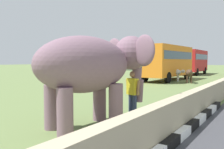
{
  "coord_description": "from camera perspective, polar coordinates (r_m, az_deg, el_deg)",
  "views": [
    {
      "loc": [
        -3.17,
        1.95,
        2.03
      ],
      "look_at": [
        2.7,
        5.96,
        1.6
      ],
      "focal_mm": 37.38,
      "sensor_mm": 36.0,
      "label": 1
    }
  ],
  "objects": [
    {
      "name": "bus_red",
      "position": [
        36.0,
        19.19,
        3.33
      ],
      "size": [
        8.08,
        2.75,
        3.5
      ],
      "color": "#B21E1E",
      "rests_on": "ground_plane"
    },
    {
      "name": "bus_orange",
      "position": [
        24.45,
        13.4,
        3.46
      ],
      "size": [
        8.37,
        2.75,
        3.5
      ],
      "color": "orange",
      "rests_on": "ground_plane"
    },
    {
      "name": "elephant",
      "position": [
        7.2,
        -4.32,
        2.16
      ],
      "size": [
        4.07,
        3.02,
        2.87
      ],
      "color": "slate",
      "rests_on": "ground_plane"
    },
    {
      "name": "barrier_parapet",
      "position": [
        5.81,
        11.61,
        -11.89
      ],
      "size": [
        28.0,
        0.36,
        1.0
      ],
      "primitive_type": "cube",
      "color": "tan",
      "rests_on": "ground_plane"
    },
    {
      "name": "person_handler",
      "position": [
        8.32,
        5.08,
        -4.18
      ],
      "size": [
        0.34,
        0.67,
        1.66
      ],
      "color": "navy",
      "rests_on": "ground_plane"
    },
    {
      "name": "cow_mid",
      "position": [
        26.47,
        12.67,
        0.85
      ],
      "size": [
        1.66,
        1.6,
        1.23
      ],
      "color": "tan",
      "rests_on": "ground_plane"
    },
    {
      "name": "cow_far",
      "position": [
        23.56,
        14.87,
        0.51
      ],
      "size": [
        0.7,
        1.9,
        1.23
      ],
      "color": "beige",
      "rests_on": "ground_plane"
    },
    {
      "name": "hill_east",
      "position": [
        67.07,
        4.5,
        1.69
      ],
      "size": [
        41.86,
        33.49,
        11.05
      ],
      "color": "slate",
      "rests_on": "ground_plane"
    },
    {
      "name": "cow_near",
      "position": [
        22.13,
        18.35,
        0.26
      ],
      "size": [
        1.91,
        1.09,
        1.23
      ],
      "color": "#473323",
      "rests_on": "ground_plane"
    }
  ]
}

